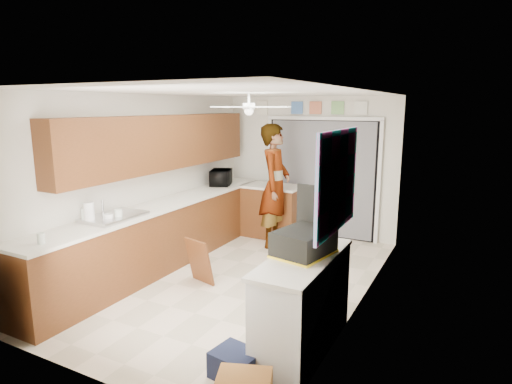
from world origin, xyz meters
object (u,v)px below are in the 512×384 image
at_px(microwave, 221,177).
at_px(navy_crate, 236,364).
at_px(suitcase, 304,242).
at_px(man, 275,186).
at_px(soap_bottle, 85,212).
at_px(cup, 108,218).
at_px(dog, 283,246).
at_px(paper_towel_roll, 89,213).

xyz_separation_m(microwave, navy_crate, (2.33, -3.49, -0.96)).
height_order(suitcase, man, man).
xyz_separation_m(soap_bottle, man, (1.20, 2.86, -0.04)).
bearing_deg(cup, suitcase, -0.24).
bearing_deg(soap_bottle, microwave, 87.65).
relative_size(navy_crate, dog, 0.71).
bearing_deg(dog, man, 116.26).
distance_m(microwave, suitcase, 3.80).
distance_m(paper_towel_roll, navy_crate, 2.63).
height_order(paper_towel_roll, dog, paper_towel_roll).
bearing_deg(microwave, cup, 158.81).
distance_m(cup, suitcase, 2.57).
distance_m(microwave, cup, 2.73).
relative_size(soap_bottle, dog, 0.47).
distance_m(navy_crate, dog, 3.01).
relative_size(microwave, navy_crate, 1.29).
xyz_separation_m(microwave, suitcase, (2.65, -2.73, -0.02)).
distance_m(soap_bottle, paper_towel_roll, 0.07).
xyz_separation_m(paper_towel_roll, dog, (1.53, 2.29, -0.86)).
xyz_separation_m(man, dog, (0.40, -0.57, -0.81)).
bearing_deg(suitcase, soap_bottle, -165.05).
height_order(man, dog, man).
bearing_deg(man, cup, 150.02).
bearing_deg(suitcase, dog, 130.15).
bearing_deg(navy_crate, cup, 161.12).
xyz_separation_m(cup, suitcase, (2.57, -0.01, 0.08)).
bearing_deg(soap_bottle, navy_crate, -13.62).
bearing_deg(suitcase, man, 131.64).
xyz_separation_m(navy_crate, man, (-1.24, 3.45, 0.91)).
height_order(cup, man, man).
distance_m(man, dog, 1.07).
height_order(soap_bottle, dog, soap_bottle).
distance_m(soap_bottle, man, 3.10).
relative_size(microwave, dog, 0.92).
distance_m(soap_bottle, navy_crate, 2.69).
height_order(paper_towel_roll, navy_crate, paper_towel_roll).
xyz_separation_m(microwave, paper_towel_roll, (-0.05, -2.90, -0.01)).
bearing_deg(cup, dog, 56.38).
bearing_deg(dog, paper_towel_roll, -132.85).
height_order(cup, paper_towel_roll, paper_towel_roll).
height_order(microwave, dog, microwave).
xyz_separation_m(navy_crate, dog, (-0.84, 2.88, 0.10)).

